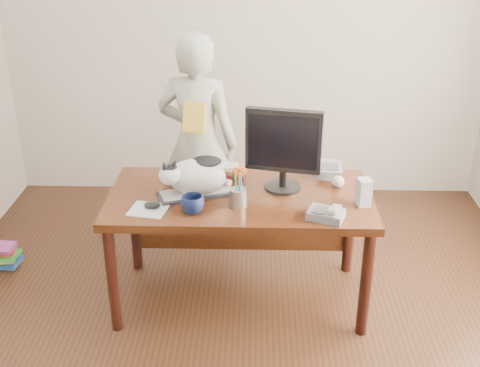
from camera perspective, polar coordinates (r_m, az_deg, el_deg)
name	(u,v)px	position (r m, az deg, el deg)	size (l,w,h in m)	color
room	(237,138)	(2.86, -0.32, 4.37)	(4.50, 4.50, 4.50)	black
desk	(241,210)	(3.78, 0.06, -2.56)	(1.60, 0.80, 0.75)	black
keyboard	(197,193)	(3.65, -4.10, -0.90)	(0.50, 0.33, 0.03)	black
cat	(194,176)	(3.59, -4.37, 0.76)	(0.44, 0.33, 0.26)	silver
monitor	(283,146)	(3.61, 4.13, 3.60)	(0.46, 0.26, 0.52)	black
pen_cup	(238,195)	(3.48, -0.17, -1.14)	(0.11, 0.11, 0.25)	#9C9BA1
mousepad	(148,210)	(3.51, -8.67, -2.47)	(0.24, 0.23, 0.00)	silver
mouse	(152,205)	(3.52, -8.32, -2.04)	(0.10, 0.08, 0.04)	black
coffee_mug	(193,204)	(3.43, -4.51, -1.97)	(0.13, 0.13, 0.10)	black
phone	(327,214)	(3.40, 8.22, -2.87)	(0.23, 0.20, 0.09)	slate
speaker	(364,192)	(3.57, 11.67, -0.81)	(0.09, 0.10, 0.16)	#A7A7AA
baseball	(338,182)	(3.78, 9.30, 0.17)	(0.07, 0.07, 0.07)	white
book_stack	(230,171)	(3.89, -0.99, 1.18)	(0.23, 0.18, 0.08)	#4B1414
calculator	(329,170)	(3.96, 8.45, 1.32)	(0.19, 0.24, 0.07)	slate
person	(198,143)	(4.31, -4.01, 3.85)	(0.58, 0.38, 1.60)	beige
held_book	(194,118)	(4.06, -4.34, 6.24)	(0.17, 0.12, 0.21)	yellow
book_pile_b	(2,255)	(4.65, -21.68, -6.31)	(0.26, 0.20, 0.15)	#17468D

